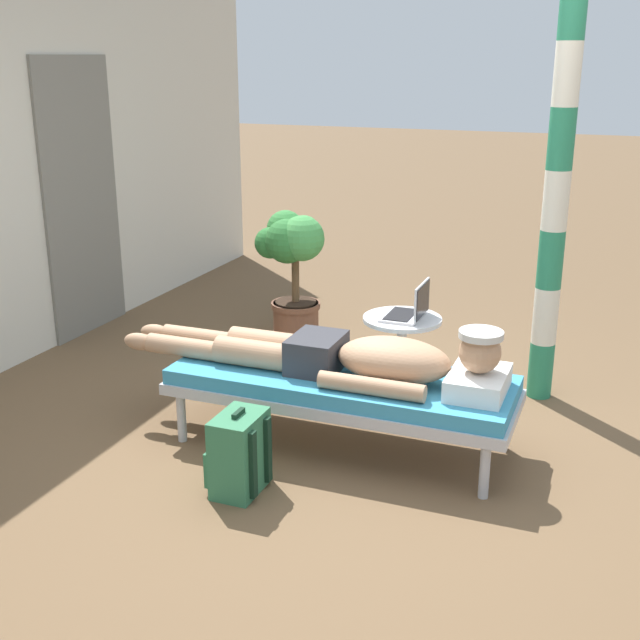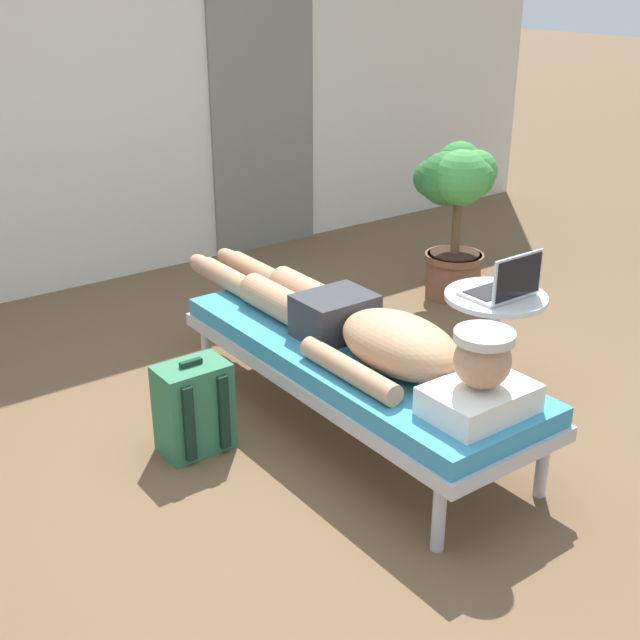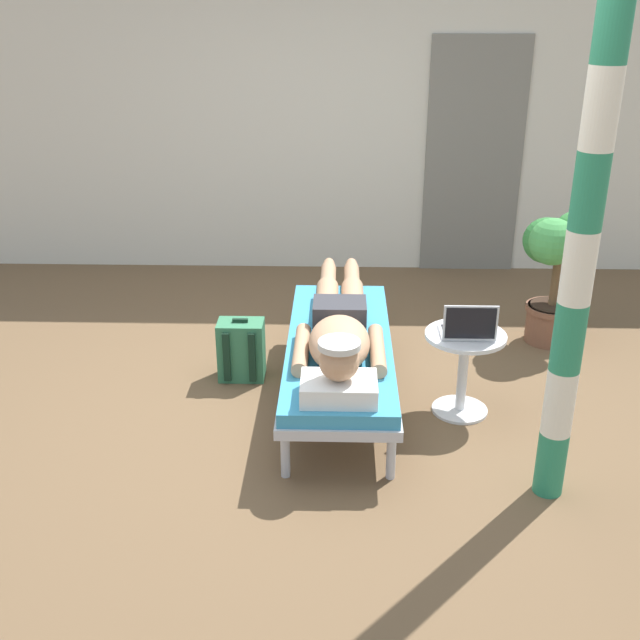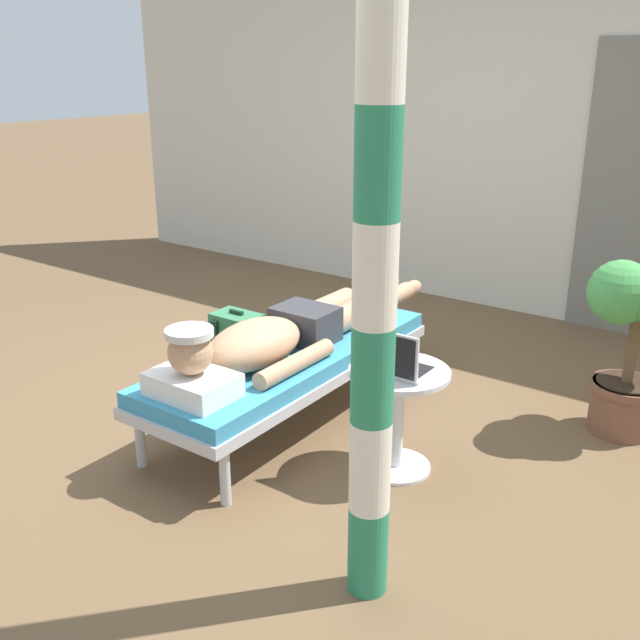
# 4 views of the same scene
# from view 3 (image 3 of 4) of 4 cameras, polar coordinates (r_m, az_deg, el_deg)

# --- Properties ---
(ground_plane) EXTENTS (40.00, 40.00, 0.00)m
(ground_plane) POSITION_cam_3_polar(r_m,az_deg,el_deg) (4.79, -1.52, -6.63)
(ground_plane) COLOR brown
(house_wall_back) EXTENTS (7.60, 0.20, 2.70)m
(house_wall_back) POSITION_cam_3_polar(r_m,az_deg,el_deg) (6.93, 1.62, 14.82)
(house_wall_back) COLOR beige
(house_wall_back) RESTS_ON ground
(house_door_panel) EXTENTS (0.84, 0.03, 2.04)m
(house_door_panel) POSITION_cam_3_polar(r_m,az_deg,el_deg) (6.98, 11.31, 11.69)
(house_door_panel) COLOR slate
(house_door_panel) RESTS_ON ground
(lounge_chair) EXTENTS (0.66, 1.86, 0.42)m
(lounge_chair) POSITION_cam_3_polar(r_m,az_deg,el_deg) (4.73, 1.43, -2.26)
(lounge_chair) COLOR #B7B7BC
(lounge_chair) RESTS_ON ground
(person_reclining) EXTENTS (0.53, 2.17, 0.33)m
(person_reclining) POSITION_cam_3_polar(r_m,az_deg,el_deg) (4.61, 1.45, -0.62)
(person_reclining) COLOR white
(person_reclining) RESTS_ON lounge_chair
(side_table) EXTENTS (0.48, 0.48, 0.52)m
(side_table) POSITION_cam_3_polar(r_m,az_deg,el_deg) (4.68, 10.60, -2.87)
(side_table) COLOR silver
(side_table) RESTS_ON ground
(laptop) EXTENTS (0.31, 0.24, 0.23)m
(laptop) POSITION_cam_3_polar(r_m,az_deg,el_deg) (4.54, 10.91, -0.60)
(laptop) COLOR silver
(laptop) RESTS_ON side_table
(backpack) EXTENTS (0.30, 0.26, 0.42)m
(backpack) POSITION_cam_3_polar(r_m,az_deg,el_deg) (5.10, -5.84, -2.23)
(backpack) COLOR #33724C
(backpack) RESTS_ON ground
(potted_plant) EXTENTS (0.53, 0.53, 0.95)m
(potted_plant) POSITION_cam_3_polar(r_m,az_deg,el_deg) (5.69, 17.12, 4.36)
(potted_plant) COLOR brown
(potted_plant) RESTS_ON ground
(porch_post) EXTENTS (0.15, 0.15, 2.46)m
(porch_post) POSITION_cam_3_polar(r_m,az_deg,el_deg) (3.70, 18.61, 3.75)
(porch_post) COLOR #267F59
(porch_post) RESTS_ON ground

